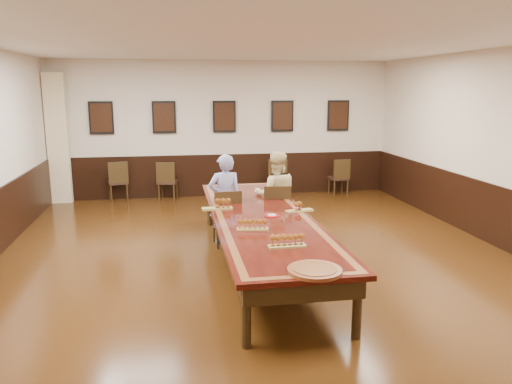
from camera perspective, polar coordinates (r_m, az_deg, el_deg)
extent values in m
cube|color=black|center=(7.44, 0.65, -8.42)|extent=(8.00, 10.00, 0.02)
cube|color=white|center=(7.01, 0.72, 17.10)|extent=(8.00, 10.00, 0.02)
cube|color=beige|center=(11.99, -3.66, 7.18)|extent=(8.00, 0.02, 3.20)
cube|color=beige|center=(2.44, 22.83, -12.43)|extent=(8.00, 0.02, 3.20)
imported|color=#4652AF|center=(8.29, -3.56, -0.82)|extent=(0.57, 0.40, 1.51)
imported|color=beige|center=(8.59, 2.26, -0.33)|extent=(0.81, 0.66, 1.51)
cube|color=#CE4465|center=(7.71, 4.54, -1.79)|extent=(0.10, 0.14, 0.01)
cube|color=beige|center=(12.01, -21.73, 5.66)|extent=(0.45, 0.18, 2.90)
cube|color=black|center=(12.09, -3.57, 1.97)|extent=(7.98, 0.04, 1.00)
cube|color=black|center=(8.88, 26.86, -2.93)|extent=(0.04, 9.98, 1.00)
cube|color=black|center=(7.22, 0.67, -2.98)|extent=(1.40, 5.00, 0.06)
cube|color=brown|center=(7.22, 0.67, -2.73)|extent=(1.28, 4.88, 0.00)
cube|color=black|center=(7.22, 0.67, -2.72)|extent=(1.10, 4.70, 0.00)
cube|color=black|center=(7.26, 0.66, -4.12)|extent=(1.25, 4.85, 0.18)
cylinder|color=black|center=(5.11, -1.13, -13.94)|extent=(0.10, 0.10, 0.69)
cylinder|color=black|center=(5.39, 11.48, -12.77)|extent=(0.10, 0.10, 0.69)
cylinder|color=black|center=(9.48, -5.32, -1.77)|extent=(0.10, 0.10, 0.69)
cylinder|color=black|center=(9.63, 1.58, -1.51)|extent=(0.10, 0.10, 0.69)
cube|color=black|center=(11.93, -17.27, 8.10)|extent=(0.54, 0.03, 0.74)
cube|color=black|center=(11.91, -17.28, 8.10)|extent=(0.46, 0.01, 0.64)
cube|color=black|center=(11.83, -10.47, 8.41)|extent=(0.54, 0.03, 0.74)
cube|color=black|center=(11.81, -10.47, 8.40)|extent=(0.46, 0.01, 0.64)
cube|color=black|center=(11.90, -3.64, 8.60)|extent=(0.54, 0.03, 0.74)
cube|color=black|center=(11.88, -3.63, 8.59)|extent=(0.46, 0.01, 0.64)
cube|color=black|center=(12.12, 3.03, 8.66)|extent=(0.54, 0.03, 0.74)
cube|color=black|center=(12.11, 3.05, 8.66)|extent=(0.46, 0.01, 0.64)
cube|color=black|center=(12.51, 9.37, 8.62)|extent=(0.54, 0.03, 0.74)
cube|color=black|center=(12.49, 9.40, 8.62)|extent=(0.46, 0.01, 0.64)
cube|color=olive|center=(7.61, -4.45, -1.89)|extent=(0.46, 0.14, 0.03)
cube|color=olive|center=(7.49, 4.98, -2.14)|extent=(0.44, 0.21, 0.03)
cube|color=olive|center=(6.50, -0.41, -4.26)|extent=(0.42, 0.19, 0.03)
cube|color=olive|center=(5.83, 3.58, -6.20)|extent=(0.44, 0.14, 0.03)
cylinder|color=#B00B16|center=(7.18, 1.83, -2.73)|extent=(0.21, 0.21, 0.02)
cylinder|color=silver|center=(7.18, 1.83, -2.62)|extent=(0.12, 0.12, 0.01)
cylinder|color=#582611|center=(5.10, 6.72, -8.90)|extent=(0.63, 0.63, 0.04)
cylinder|color=brown|center=(5.09, 6.73, -8.67)|extent=(0.51, 0.51, 0.01)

